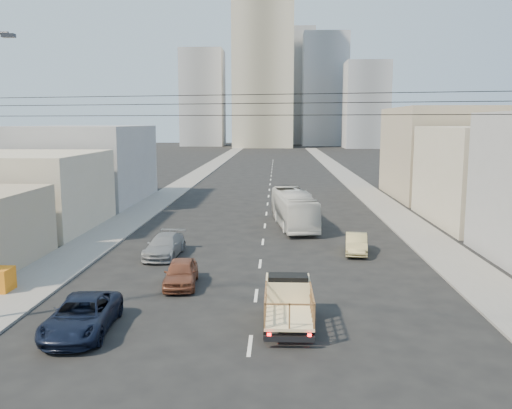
# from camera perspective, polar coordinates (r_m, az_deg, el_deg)

# --- Properties ---
(ground) EXTENTS (420.00, 420.00, 0.00)m
(ground) POSITION_cam_1_polar(r_m,az_deg,el_deg) (19.33, -0.97, -16.98)
(ground) COLOR black
(ground) RESTS_ON ground
(sidewalk_left) EXTENTS (3.50, 180.00, 0.12)m
(sidewalk_left) POSITION_cam_1_polar(r_m,az_deg,el_deg) (88.72, -6.00, 3.22)
(sidewalk_left) COLOR slate
(sidewalk_left) RESTS_ON ground
(sidewalk_right) EXTENTS (3.50, 180.00, 0.12)m
(sidewalk_right) POSITION_cam_1_polar(r_m,az_deg,el_deg) (88.45, 9.26, 3.13)
(sidewalk_right) COLOR slate
(sidewalk_right) RESTS_ON ground
(lane_dashes) EXTENTS (0.15, 104.00, 0.01)m
(lane_dashes) POSITION_cam_1_polar(r_m,az_deg,el_deg) (70.90, 1.46, 1.86)
(lane_dashes) COLOR silver
(lane_dashes) RESTS_ON ground
(flatbed_pickup) EXTENTS (1.95, 4.41, 1.90)m
(flatbed_pickup) POSITION_cam_1_polar(r_m,az_deg,el_deg) (22.78, 3.41, -9.96)
(flatbed_pickup) COLOR beige
(flatbed_pickup) RESTS_ON ground
(navy_pickup) EXTENTS (2.60, 5.18, 1.41)m
(navy_pickup) POSITION_cam_1_polar(r_m,az_deg,el_deg) (23.17, -17.87, -11.08)
(navy_pickup) COLOR black
(navy_pickup) RESTS_ON ground
(city_bus) EXTENTS (3.71, 10.62, 2.90)m
(city_bus) POSITION_cam_1_polar(r_m,az_deg,el_deg) (43.93, 3.98, -0.44)
(city_bus) COLOR silver
(city_bus) RESTS_ON ground
(sedan_brown) EXTENTS (1.92, 4.12, 1.37)m
(sedan_brown) POSITION_cam_1_polar(r_m,az_deg,el_deg) (28.37, -7.90, -7.14)
(sedan_brown) COLOR brown
(sedan_brown) RESTS_ON ground
(sedan_tan) EXTENTS (1.80, 3.98, 1.27)m
(sedan_tan) POSITION_cam_1_polar(r_m,az_deg,el_deg) (35.53, 10.51, -4.07)
(sedan_tan) COLOR tan
(sedan_tan) RESTS_ON ground
(sedan_grey) EXTENTS (2.20, 4.85, 1.38)m
(sedan_grey) POSITION_cam_1_polar(r_m,az_deg,el_deg) (34.59, -9.59, -4.30)
(sedan_grey) COLOR gray
(sedan_grey) RESTS_ON ground
(overhead_wires) EXTENTS (23.01, 5.02, 0.72)m
(overhead_wires) POSITION_cam_1_polar(r_m,az_deg,el_deg) (18.94, -0.78, 10.49)
(overhead_wires) COLOR black
(overhead_wires) RESTS_ON ground
(bldg_right_mid) EXTENTS (11.00, 14.00, 8.00)m
(bldg_right_mid) POSITION_cam_1_polar(r_m,az_deg,el_deg) (49.22, 24.38, 2.78)
(bldg_right_mid) COLOR #B7AD94
(bldg_right_mid) RESTS_ON ground
(bldg_right_far) EXTENTS (12.00, 16.00, 10.00)m
(bldg_right_far) POSITION_cam_1_polar(r_m,az_deg,el_deg) (64.36, 19.53, 5.15)
(bldg_right_far) COLOR tan
(bldg_right_far) RESTS_ON ground
(bldg_left_mid) EXTENTS (11.00, 12.00, 6.00)m
(bldg_left_mid) POSITION_cam_1_polar(r_m,az_deg,el_deg) (46.29, -23.35, 1.28)
(bldg_left_mid) COLOR #B7AD94
(bldg_left_mid) RESTS_ON ground
(bldg_left_far) EXTENTS (12.00, 16.00, 8.00)m
(bldg_left_far) POSITION_cam_1_polar(r_m,az_deg,el_deg) (60.17, -17.70, 4.07)
(bldg_left_far) COLOR #959598
(bldg_left_far) RESTS_ON ground
(high_rise_tower) EXTENTS (20.00, 20.00, 60.00)m
(high_rise_tower) POSITION_cam_1_polar(r_m,az_deg,el_deg) (188.71, 0.78, 15.21)
(high_rise_tower) COLOR gray
(high_rise_tower) RESTS_ON ground
(midrise_ne) EXTENTS (16.00, 16.00, 40.00)m
(midrise_ne) POSITION_cam_1_polar(r_m,az_deg,el_deg) (203.45, 7.23, 11.84)
(midrise_ne) COLOR gray
(midrise_ne) RESTS_ON ground
(midrise_nw) EXTENTS (15.00, 15.00, 34.00)m
(midrise_nw) POSITION_cam_1_polar(r_m,az_deg,el_deg) (199.43, -5.61, 11.07)
(midrise_nw) COLOR gray
(midrise_nw) RESTS_ON ground
(midrise_back) EXTENTS (18.00, 18.00, 44.00)m
(midrise_back) POSITION_cam_1_polar(r_m,az_deg,el_deg) (217.89, 3.68, 12.20)
(midrise_back) COLOR #959598
(midrise_back) RESTS_ON ground
(midrise_east) EXTENTS (14.00, 14.00, 28.00)m
(midrise_east) POSITION_cam_1_polar(r_m,az_deg,el_deg) (184.78, 11.49, 10.21)
(midrise_east) COLOR gray
(midrise_east) RESTS_ON ground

